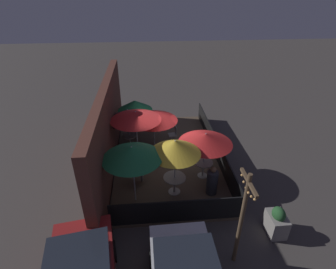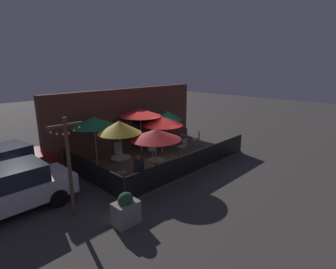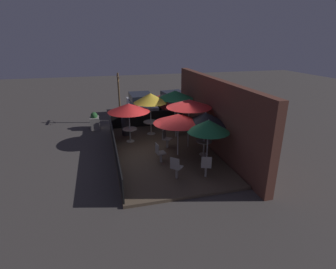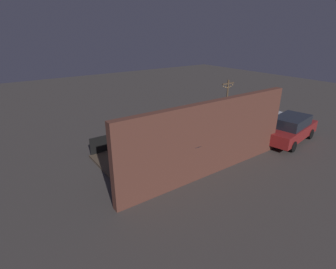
% 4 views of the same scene
% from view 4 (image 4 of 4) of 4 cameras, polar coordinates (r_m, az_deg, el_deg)
% --- Properties ---
extents(ground_plane, '(60.00, 60.00, 0.00)m').
position_cam_4_polar(ground_plane, '(14.79, 1.76, -4.16)').
color(ground_plane, '#423D3A').
extents(patio_deck, '(8.30, 4.81, 0.12)m').
position_cam_4_polar(patio_deck, '(14.76, 1.77, -3.95)').
color(patio_deck, brown).
rests_on(patio_deck, ground_plane).
extents(building_wall, '(9.90, 0.36, 3.60)m').
position_cam_4_polar(building_wall, '(12.25, 9.32, -0.92)').
color(building_wall, brown).
rests_on(building_wall, ground_plane).
extents(fence_front, '(8.10, 0.05, 0.95)m').
position_cam_4_polar(fence_front, '(16.33, -3.22, 0.66)').
color(fence_front, black).
rests_on(fence_front, patio_deck).
extents(fence_side_left, '(0.05, 4.61, 0.95)m').
position_cam_4_polar(fence_side_left, '(17.17, 12.77, 1.21)').
color(fence_side_left, black).
rests_on(fence_side_left, patio_deck).
extents(patio_umbrella_0, '(2.21, 2.21, 2.11)m').
position_cam_4_polar(patio_umbrella_0, '(16.10, 3.59, 5.66)').
color(patio_umbrella_0, '#B2B2B7').
rests_on(patio_umbrella_0, patio_deck).
extents(patio_umbrella_1, '(1.92, 1.92, 2.41)m').
position_cam_4_polar(patio_umbrella_1, '(15.67, 9.27, 5.90)').
color(patio_umbrella_1, '#B2B2B7').
rests_on(patio_umbrella_1, patio_deck).
extents(patio_umbrella_2, '(2.11, 2.11, 2.10)m').
position_cam_4_polar(patio_umbrella_2, '(12.19, 3.45, 0.00)').
color(patio_umbrella_2, '#B2B2B7').
rests_on(patio_umbrella_2, patio_deck).
extents(patio_umbrella_3, '(2.14, 2.14, 2.43)m').
position_cam_4_polar(patio_umbrella_3, '(14.88, 14.29, 4.87)').
color(patio_umbrella_3, '#B2B2B7').
rests_on(patio_umbrella_3, patio_deck).
extents(patio_umbrella_4, '(2.25, 2.25, 2.49)m').
position_cam_4_polar(patio_umbrella_4, '(13.02, 6.14, 3.51)').
color(patio_umbrella_4, '#B2B2B7').
rests_on(patio_umbrella_4, patio_deck).
extents(patio_umbrella_5, '(2.29, 2.29, 2.05)m').
position_cam_4_polar(patio_umbrella_5, '(13.26, 1.06, 1.86)').
color(patio_umbrella_5, '#B2B2B7').
rests_on(patio_umbrella_5, patio_deck).
extents(patio_umbrella_6, '(1.80, 1.80, 2.10)m').
position_cam_4_polar(patio_umbrella_6, '(11.82, -1.63, -0.67)').
color(patio_umbrella_6, '#B2B2B7').
rests_on(patio_umbrella_6, patio_deck).
extents(dining_table_0, '(0.79, 0.79, 0.73)m').
position_cam_4_polar(dining_table_0, '(16.52, 3.48, 1.27)').
color(dining_table_0, '#9E998E').
rests_on(dining_table_0, patio_deck).
extents(dining_table_1, '(0.88, 0.88, 0.75)m').
position_cam_4_polar(dining_table_1, '(16.15, 8.94, 0.62)').
color(dining_table_1, '#9E998E').
rests_on(dining_table_1, patio_deck).
extents(dining_table_2, '(0.75, 0.75, 0.70)m').
position_cam_4_polar(dining_table_2, '(12.72, 3.32, -5.36)').
color(dining_table_2, '#9E998E').
rests_on(dining_table_2, patio_deck).
extents(patio_chair_0, '(0.55, 0.55, 0.94)m').
position_cam_4_polar(patio_chair_0, '(14.76, 10.24, -1.84)').
color(patio_chair_0, gray).
rests_on(patio_chair_0, patio_deck).
extents(patio_chair_1, '(0.51, 0.51, 0.96)m').
position_cam_4_polar(patio_chair_1, '(12.27, -6.67, -6.68)').
color(patio_chair_1, gray).
rests_on(patio_chair_1, patio_deck).
extents(patio_chair_2, '(0.57, 0.57, 0.95)m').
position_cam_4_polar(patio_chair_2, '(13.29, -8.48, -4.46)').
color(patio_chair_2, gray).
rests_on(patio_chair_2, patio_deck).
extents(patio_chair_3, '(0.45, 0.45, 0.91)m').
position_cam_4_polar(patio_chair_3, '(14.25, -3.23, -2.49)').
color(patio_chair_3, gray).
rests_on(patio_chair_3, patio_deck).
extents(patio_chair_4, '(0.56, 0.56, 0.94)m').
position_cam_4_polar(patio_chair_4, '(14.56, 3.54, -1.88)').
color(patio_chair_4, gray).
rests_on(patio_chair_4, patio_deck).
extents(patron_0, '(0.46, 0.46, 1.26)m').
position_cam_4_polar(patron_0, '(17.27, 6.00, 2.04)').
color(patron_0, '#333338').
rests_on(patron_0, patio_deck).
extents(planter_box, '(0.80, 0.56, 1.08)m').
position_cam_4_polar(planter_box, '(19.81, 6.99, 4.02)').
color(planter_box, gray).
rests_on(planter_box, ground_plane).
extents(light_post, '(1.10, 0.12, 3.33)m').
position_cam_4_polar(light_post, '(18.92, 12.68, 7.21)').
color(light_post, brown).
rests_on(light_post, ground_plane).
extents(parked_car_0, '(4.09, 1.84, 1.62)m').
position_cam_4_polar(parked_car_0, '(19.25, 18.86, 3.59)').
color(parked_car_0, silver).
rests_on(parked_car_0, ground_plane).
extents(parked_car_1, '(4.70, 2.38, 1.62)m').
position_cam_4_polar(parked_car_1, '(17.76, 25.07, 1.20)').
color(parked_car_1, maroon).
rests_on(parked_car_1, ground_plane).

